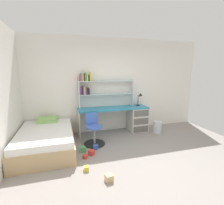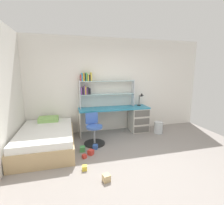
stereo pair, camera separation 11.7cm
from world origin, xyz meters
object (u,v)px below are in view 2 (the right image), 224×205
toy_block_green_0 (83,149)px  toy_block_red_5 (91,152)px  desk_lamp (142,98)px  waste_bin (158,128)px  toy_block_blue_2 (95,147)px  bookshelf_hutch (98,87)px  toy_block_red_1 (84,156)px  swivel_chair (94,132)px  toy_block_natural_4 (106,178)px  bed_platform (46,139)px  toy_block_yellow_3 (85,168)px  desk (132,117)px

toy_block_green_0 → toy_block_red_5: bearing=-51.9°
desk_lamp → waste_bin: 1.01m
waste_bin → toy_block_blue_2: waste_bin is taller
bookshelf_hutch → toy_block_red_1: bearing=-111.8°
bookshelf_hutch → toy_block_blue_2: bearing=-104.8°
swivel_chair → waste_bin: 1.95m
toy_block_natural_4 → toy_block_red_5: 0.97m
desk_lamp → toy_block_natural_4: size_ratio=3.31×
toy_block_blue_2 → toy_block_natural_4: bearing=-90.3°
waste_bin → bed_platform: bearing=-175.3°
bookshelf_hutch → toy_block_red_5: bookshelf_hutch is taller
bookshelf_hutch → toy_block_red_1: 2.03m
desk_lamp → bed_platform: bearing=-165.7°
swivel_chair → bed_platform: swivel_chair is taller
toy_block_yellow_3 → toy_block_natural_4: 0.52m
swivel_chair → toy_block_red_1: bearing=-114.8°
toy_block_blue_2 → toy_block_yellow_3: toy_block_blue_2 is taller
waste_bin → bookshelf_hutch: bearing=162.6°
desk_lamp → waste_bin: desk_lamp is taller
desk → toy_block_red_5: desk is taller
desk → waste_bin: desk is taller
waste_bin → toy_block_yellow_3: (-2.28, -1.35, -0.13)m
desk → toy_block_natural_4: size_ratio=17.59×
desk → toy_block_red_5: size_ratio=18.47×
toy_block_yellow_3 → toy_block_red_5: 0.59m
toy_block_green_0 → swivel_chair: bearing=48.2°
bed_platform → toy_block_blue_2: 1.15m
toy_block_yellow_3 → toy_block_blue_2: bearing=67.9°
toy_block_yellow_3 → bookshelf_hutch: bearing=72.0°
swivel_chair → toy_block_red_1: (-0.31, -0.67, -0.26)m
toy_block_yellow_3 → toy_block_natural_4: bearing=-51.7°
toy_block_green_0 → toy_block_red_1: 0.32m
swivel_chair → toy_block_green_0: 0.53m
desk_lamp → toy_block_natural_4: 2.87m
waste_bin → toy_block_green_0: bearing=-165.3°
bookshelf_hutch → swivel_chair: bookshelf_hutch is taller
bed_platform → waste_bin: bearing=4.7°
desk → bed_platform: desk is taller
swivel_chair → toy_block_yellow_3: swivel_chair is taller
desk → desk_lamp: bearing=11.4°
toy_block_natural_4 → toy_block_red_1: bearing=108.5°
desk → desk_lamp: size_ratio=5.31×
desk → bookshelf_hutch: size_ratio=1.27×
toy_block_red_1 → bed_platform: bearing=140.7°
toy_block_green_0 → toy_block_natural_4: bearing=-76.0°
desk → toy_block_yellow_3: 2.37m
swivel_chair → bed_platform: bearing=-179.4°
bed_platform → toy_block_red_1: 1.06m
toy_block_green_0 → toy_block_natural_4: 1.20m
waste_bin → toy_block_natural_4: bearing=-138.2°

